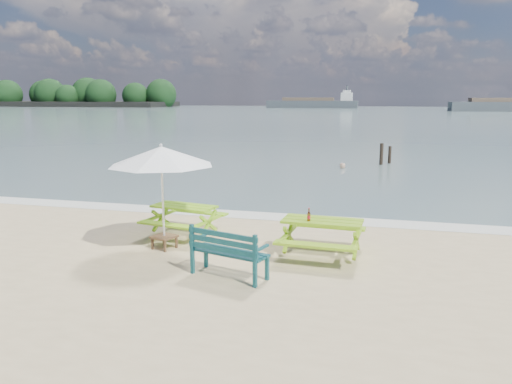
% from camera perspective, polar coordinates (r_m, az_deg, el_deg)
% --- Properties ---
extents(sea, '(300.00, 300.00, 0.00)m').
position_cam_1_polar(sea, '(93.78, 12.71, 8.59)').
color(sea, slate).
rests_on(sea, ground).
extents(foam_strip, '(22.00, 0.90, 0.01)m').
position_cam_1_polar(foam_strip, '(14.07, 0.57, -2.73)').
color(foam_strip, silver).
rests_on(foam_strip, ground).
extents(island_headland, '(90.00, 22.00, 7.60)m').
position_cam_1_polar(island_headland, '(186.93, -23.09, 10.01)').
color(island_headland, black).
rests_on(island_headland, ground).
extents(picnic_table_left, '(1.80, 1.94, 0.73)m').
position_cam_1_polar(picnic_table_left, '(12.22, -8.18, -3.28)').
color(picnic_table_left, '#7DB91C').
rests_on(picnic_table_left, ground).
extents(picnic_table_right, '(1.74, 1.91, 0.79)m').
position_cam_1_polar(picnic_table_right, '(10.61, 7.54, -5.31)').
color(picnic_table_right, '#7CA919').
rests_on(picnic_table_right, ground).
extents(park_bench, '(1.57, 0.90, 0.92)m').
position_cam_1_polar(park_bench, '(9.39, -3.08, -7.99)').
color(park_bench, '#103E43').
rests_on(park_bench, ground).
extents(side_table, '(0.58, 0.58, 0.30)m').
position_cam_1_polar(side_table, '(11.25, -10.42, -5.62)').
color(side_table, brown).
rests_on(side_table, ground).
extents(patio_umbrella, '(2.90, 2.90, 2.27)m').
position_cam_1_polar(patio_umbrella, '(10.87, -10.77, 4.06)').
color(patio_umbrella, silver).
rests_on(patio_umbrella, ground).
extents(beer_bottle, '(0.07, 0.07, 0.27)m').
position_cam_1_polar(beer_bottle, '(10.35, 6.06, -2.84)').
color(beer_bottle, '#934A15').
rests_on(beer_bottle, picnic_table_right).
extents(swimmer, '(0.67, 0.54, 1.57)m').
position_cam_1_polar(swimmer, '(23.88, 9.75, 1.45)').
color(swimmer, tan).
rests_on(swimmer, ground).
extents(mooring_pilings, '(0.56, 0.76, 1.26)m').
position_cam_1_polar(mooring_pilings, '(25.61, 14.49, 3.97)').
color(mooring_pilings, black).
rests_on(mooring_pilings, ground).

